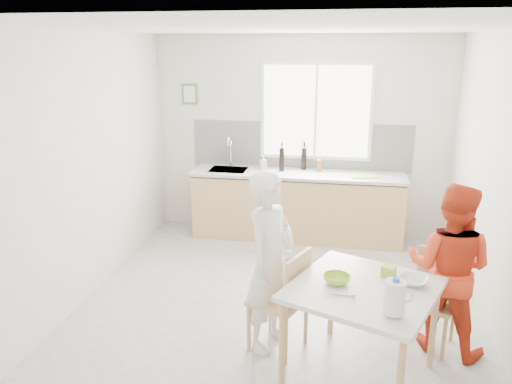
# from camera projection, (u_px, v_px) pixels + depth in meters

# --- Properties ---
(ground) EXTENTS (4.50, 4.50, 0.00)m
(ground) POSITION_uv_depth(u_px,v_px,m) (277.00, 306.00, 5.07)
(ground) COLOR #B7B7B2
(ground) RESTS_ON ground
(room_shell) EXTENTS (4.50, 4.50, 4.50)m
(room_shell) POSITION_uv_depth(u_px,v_px,m) (279.00, 148.00, 4.60)
(room_shell) COLOR silver
(room_shell) RESTS_ON ground
(window) EXTENTS (1.50, 0.06, 1.30)m
(window) POSITION_uv_depth(u_px,v_px,m) (316.00, 111.00, 6.66)
(window) COLOR white
(window) RESTS_ON room_shell
(backsplash) EXTENTS (3.00, 0.02, 0.65)m
(backsplash) POSITION_uv_depth(u_px,v_px,m) (300.00, 146.00, 6.84)
(backsplash) COLOR white
(backsplash) RESTS_ON room_shell
(picture_frame) EXTENTS (0.22, 0.03, 0.28)m
(picture_frame) POSITION_uv_depth(u_px,v_px,m) (190.00, 94.00, 6.90)
(picture_frame) COLOR #4C9142
(picture_frame) RESTS_ON room_shell
(kitchen_counter) EXTENTS (2.84, 0.64, 1.37)m
(kitchen_counter) POSITION_uv_depth(u_px,v_px,m) (296.00, 208.00, 6.79)
(kitchen_counter) COLOR tan
(kitchen_counter) RESTS_ON ground
(dining_table) EXTENTS (1.34, 1.34, 0.79)m
(dining_table) POSITION_uv_depth(u_px,v_px,m) (363.00, 297.00, 3.81)
(dining_table) COLOR silver
(dining_table) RESTS_ON ground
(chair_left) EXTENTS (0.55, 0.55, 0.92)m
(chair_left) POSITION_uv_depth(u_px,v_px,m) (285.00, 297.00, 4.22)
(chair_left) COLOR tan
(chair_left) RESTS_ON ground
(chair_far) EXTENTS (0.51, 0.51, 0.85)m
(chair_far) POSITION_uv_depth(u_px,v_px,m) (433.00, 294.00, 4.36)
(chair_far) COLOR tan
(chair_far) RESTS_ON ground
(person_white) EXTENTS (0.57, 0.68, 1.58)m
(person_white) POSITION_uv_depth(u_px,v_px,m) (270.00, 262.00, 4.22)
(person_white) COLOR white
(person_white) RESTS_ON ground
(person_red) EXTENTS (0.89, 0.80, 1.49)m
(person_red) POSITION_uv_depth(u_px,v_px,m) (449.00, 269.00, 4.20)
(person_red) COLOR red
(person_red) RESTS_ON ground
(bowl_green) EXTENTS (0.27, 0.27, 0.07)m
(bowl_green) POSITION_uv_depth(u_px,v_px,m) (337.00, 279.00, 3.85)
(bowl_green) COLOR #96C82E
(bowl_green) RESTS_ON dining_table
(bowl_white) EXTENTS (0.29, 0.29, 0.05)m
(bowl_white) POSITION_uv_depth(u_px,v_px,m) (413.00, 281.00, 3.83)
(bowl_white) COLOR silver
(bowl_white) RESTS_ON dining_table
(milk_jug) EXTENTS (0.20, 0.15, 0.26)m
(milk_jug) POSITION_uv_depth(u_px,v_px,m) (395.00, 297.00, 3.36)
(milk_jug) COLOR white
(milk_jug) RESTS_ON dining_table
(green_box) EXTENTS (0.13, 0.13, 0.09)m
(green_box) POSITION_uv_depth(u_px,v_px,m) (389.00, 271.00, 3.95)
(green_box) COLOR #93C02C
(green_box) RESTS_ON dining_table
(spoon) EXTENTS (0.16, 0.02, 0.01)m
(spoon) POSITION_uv_depth(u_px,v_px,m) (342.00, 295.00, 3.65)
(spoon) COLOR #A5A5AA
(spoon) RESTS_ON dining_table
(cutting_board) EXTENTS (0.40, 0.33, 0.01)m
(cutting_board) POSITION_uv_depth(u_px,v_px,m) (364.00, 176.00, 6.46)
(cutting_board) COLOR #95C92E
(cutting_board) RESTS_ON kitchen_counter
(wine_bottle_a) EXTENTS (0.07, 0.07, 0.32)m
(wine_bottle_a) POSITION_uv_depth(u_px,v_px,m) (282.00, 159.00, 6.69)
(wine_bottle_a) COLOR black
(wine_bottle_a) RESTS_ON kitchen_counter
(wine_bottle_b) EXTENTS (0.07, 0.07, 0.30)m
(wine_bottle_b) POSITION_uv_depth(u_px,v_px,m) (304.00, 158.00, 6.78)
(wine_bottle_b) COLOR black
(wine_bottle_b) RESTS_ON kitchen_counter
(jar_amber) EXTENTS (0.06, 0.06, 0.16)m
(jar_amber) POSITION_uv_depth(u_px,v_px,m) (319.00, 166.00, 6.68)
(jar_amber) COLOR brown
(jar_amber) RESTS_ON kitchen_counter
(soap_bottle) EXTENTS (0.11, 0.11, 0.19)m
(soap_bottle) POSITION_uv_depth(u_px,v_px,m) (263.00, 162.00, 6.80)
(soap_bottle) COLOR #999999
(soap_bottle) RESTS_ON kitchen_counter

